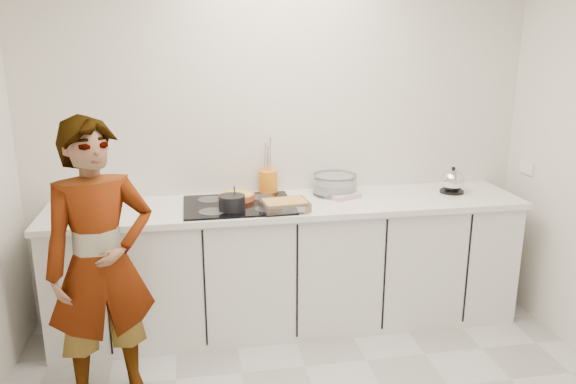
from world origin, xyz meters
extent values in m
cube|color=silver|center=(0.00, 1.60, 1.30)|extent=(3.60, 0.00, 2.60)
cube|color=white|center=(1.79, 1.33, 1.07)|extent=(0.02, 0.15, 0.09)
cube|color=silver|center=(0.00, 1.28, 0.43)|extent=(3.20, 0.58, 0.87)
cube|color=white|center=(0.00, 1.28, 0.89)|extent=(3.24, 0.64, 0.04)
cube|color=black|center=(-0.35, 1.26, 0.92)|extent=(0.72, 0.54, 0.01)
cylinder|color=#C55428|center=(-0.35, 1.37, 0.94)|extent=(0.29, 0.29, 0.04)
cylinder|color=gold|center=(-0.35, 1.37, 0.96)|extent=(0.25, 0.25, 0.01)
cylinder|color=black|center=(-0.40, 1.14, 0.97)|extent=(0.22, 0.22, 0.10)
cylinder|color=silver|center=(-0.38, 1.16, 1.01)|extent=(0.02, 0.07, 0.15)
cube|color=silver|center=(-0.06, 1.09, 0.95)|extent=(0.32, 0.25, 0.05)
cube|color=#E39F4B|center=(-0.06, 1.09, 0.97)|extent=(0.28, 0.22, 0.02)
cylinder|color=silver|center=(0.36, 1.43, 0.98)|extent=(0.41, 0.41, 0.15)
cylinder|color=white|center=(0.36, 1.43, 0.96)|extent=(0.34, 0.34, 0.07)
cube|color=white|center=(0.39, 1.33, 0.93)|extent=(0.25, 0.22, 0.03)
cylinder|color=black|center=(1.20, 1.32, 0.92)|extent=(0.22, 0.22, 0.02)
sphere|color=silver|center=(1.20, 1.32, 1.00)|extent=(0.21, 0.21, 0.17)
sphere|color=black|center=(1.20, 1.32, 1.09)|extent=(0.04, 0.04, 0.03)
cylinder|color=orange|center=(-0.11, 1.53, 0.99)|extent=(0.15, 0.15, 0.17)
imported|color=silver|center=(-1.16, 0.63, 0.81)|extent=(0.68, 0.56, 1.62)
camera|label=1|loc=(-0.65, -2.33, 2.01)|focal=35.00mm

